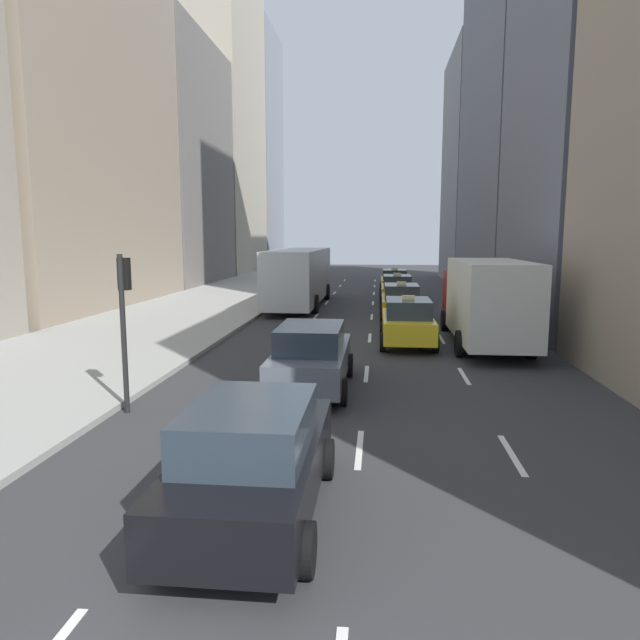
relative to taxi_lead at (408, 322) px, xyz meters
The scene contains 13 objects.
sidewalk_left 13.85m from the taxi_lead, 142.68° to the left, with size 8.00×66.00×0.15m, color #9E9E99.
lane_markings 4.69m from the taxi_lead, 107.71° to the left, with size 5.72×56.00×0.01m.
building_row_left 33.21m from the taxi_lead, 126.78° to the left, with size 6.00×79.53×35.60m.
building_row_right 18.52m from the taxi_lead, 52.75° to the left, with size 6.00×56.69×37.40m.
taxi_lead is the anchor object (origin of this frame).
taxi_second 6.50m from the taxi_lead, 90.00° to the left, with size 2.02×4.40×1.87m.
taxi_third 18.94m from the taxi_lead, 90.00° to the left, with size 2.02×4.40×1.87m.
taxi_fourth 13.07m from the taxi_lead, 90.00° to the left, with size 2.02×4.40×1.87m.
sedan_black_near 7.07m from the taxi_lead, 113.33° to the right, with size 2.02×4.65×1.74m.
sedan_silver_behind 13.72m from the taxi_lead, 101.78° to the right, with size 2.02×4.49×1.74m.
city_bus 12.92m from the taxi_lead, 115.82° to the left, with size 2.80×11.61×3.25m.
box_truck 2.93m from the taxi_lead, ahead, with size 2.58×8.40×3.15m.
traffic_light_pole 11.20m from the taxi_lead, 127.49° to the right, with size 0.24×0.42×3.60m.
Camera 1 is at (2.91, -2.32, 3.97)m, focal length 32.00 mm.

